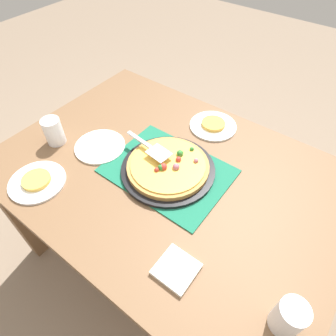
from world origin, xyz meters
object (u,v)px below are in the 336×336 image
(served_slice_right, at_px, (213,123))
(plate_side, at_px, (100,146))
(cup_far, at_px, (54,131))
(plate_far_right, at_px, (212,126))
(cup_near, at_px, (289,317))
(pizza_server, at_px, (151,147))
(plate_near_left, at_px, (37,182))
(pizza, at_px, (168,166))
(napkin_stack, at_px, (176,269))
(served_slice_left, at_px, (36,180))
(pizza_pan, at_px, (168,169))

(served_slice_right, bearing_deg, plate_side, -127.25)
(cup_far, bearing_deg, plate_far_right, 45.49)
(cup_near, relative_size, pizza_server, 0.51)
(plate_near_left, bearing_deg, plate_far_right, 62.51)
(cup_far, bearing_deg, plate_near_left, -56.82)
(pizza, xyz_separation_m, cup_near, (0.59, -0.26, 0.03))
(plate_side, relative_size, cup_far, 1.83)
(cup_far, bearing_deg, napkin_stack, -11.54)
(served_slice_left, distance_m, napkin_stack, 0.64)
(pizza_pan, height_order, napkin_stack, pizza_pan)
(cup_far, distance_m, pizza_server, 0.44)
(pizza_pan, bearing_deg, served_slice_left, -136.35)
(pizza_pan, xyz_separation_m, pizza, (0.00, 0.00, 0.02))
(pizza_pan, relative_size, plate_side, 1.73)
(cup_near, bearing_deg, pizza_pan, 156.18)
(pizza_pan, height_order, pizza, pizza)
(plate_side, distance_m, served_slice_left, 0.29)
(served_slice_left, relative_size, cup_far, 0.92)
(plate_side, xyz_separation_m, pizza_server, (0.23, 0.08, 0.07))
(cup_near, relative_size, cup_far, 1.00)
(served_slice_right, height_order, cup_near, cup_near)
(pizza, relative_size, pizza_server, 1.41)
(plate_near_left, distance_m, pizza_server, 0.47)
(plate_far_right, xyz_separation_m, served_slice_left, (-0.37, -0.71, 0.01))
(napkin_stack, bearing_deg, cup_near, 9.40)
(plate_side, xyz_separation_m, cup_far, (-0.18, -0.09, 0.06))
(plate_side, height_order, cup_far, cup_far)
(cup_far, relative_size, pizza_server, 0.51)
(plate_side, bearing_deg, cup_far, -153.80)
(plate_side, xyz_separation_m, served_slice_right, (0.32, 0.42, 0.01))
(cup_near, bearing_deg, pizza_server, 158.38)
(pizza, bearing_deg, pizza_pan, -142.77)
(cup_near, xyz_separation_m, cup_far, (-1.09, 0.10, 0.00))
(plate_far_right, xyz_separation_m, cup_far, (-0.50, -0.51, 0.06))
(pizza_server, bearing_deg, plate_far_right, 74.80)
(plate_side, height_order, served_slice_right, served_slice_right)
(served_slice_right, xyz_separation_m, cup_near, (0.59, -0.61, 0.04))
(plate_far_right, distance_m, plate_side, 0.53)
(pizza_pan, bearing_deg, napkin_stack, -49.46)
(plate_near_left, xyz_separation_m, pizza_server, (0.28, 0.37, 0.07))
(plate_near_left, relative_size, cup_near, 1.83)
(pizza, relative_size, served_slice_left, 3.00)
(pizza_pan, distance_m, plate_near_left, 0.52)
(plate_near_left, bearing_deg, pizza_pan, 43.65)
(plate_far_right, height_order, napkin_stack, napkin_stack)
(served_slice_left, bearing_deg, plate_near_left, 0.00)
(pizza_pan, height_order, cup_far, cup_far)
(plate_far_right, bearing_deg, served_slice_left, -117.49)
(pizza_pan, distance_m, napkin_stack, 0.41)
(cup_far, bearing_deg, pizza_server, 22.34)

